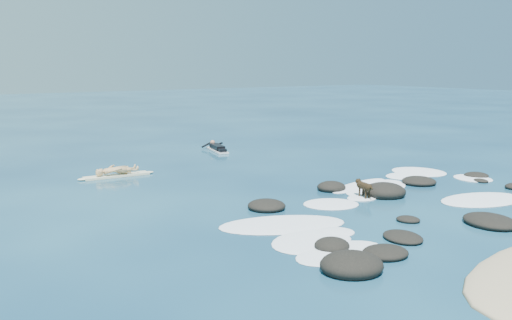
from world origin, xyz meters
TOP-DOWN VIEW (x-y plane):
  - ground at (0.00, 0.00)m, footprint 160.00×160.00m
  - reef_rocks at (0.32, -2.25)m, footprint 13.06×7.94m
  - breaking_foam at (0.55, -0.67)m, footprint 13.24×8.00m
  - standing_surfer_rig at (-5.25, 8.20)m, footprint 3.16×0.64m
  - paddling_surfer_rig at (1.63, 11.92)m, footprint 1.38×2.71m
  - dog at (0.28, -0.15)m, footprint 0.38×1.03m

SIDE VIEW (x-z plane):
  - ground at x=0.00m, z-range 0.00..0.00m
  - breaking_foam at x=0.55m, z-range -0.05..0.07m
  - reef_rocks at x=0.32m, z-range -0.20..0.42m
  - paddling_surfer_rig at x=1.63m, z-range -0.07..0.40m
  - dog at x=0.28m, z-range 0.11..0.76m
  - standing_surfer_rig at x=-5.25m, z-range -0.19..1.61m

